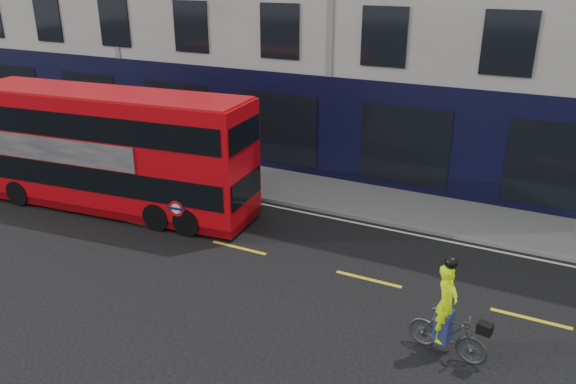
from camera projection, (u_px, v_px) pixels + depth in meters
The scene contains 7 objects.
ground at pixel (210, 271), 15.26m from camera, with size 120.00×120.00×0.00m, color black.
pavement at pixel (310, 190), 20.63m from camera, with size 60.00×3.00×0.12m, color slate.
kerb at pixel (292, 204), 19.39m from camera, with size 60.00×0.12×0.13m, color gray.
road_edge_line at pixel (288, 209), 19.16m from camera, with size 58.00×0.10×0.01m, color silver.
lane_dashes at pixel (239, 248), 16.51m from camera, with size 58.00×0.12×0.01m, color yellow, non-canonical shape.
bus at pixel (111, 150), 18.56m from camera, with size 10.14×3.23×4.02m.
cyclist at pixel (447, 323), 11.69m from camera, with size 1.80×0.79×2.31m.
Camera 1 is at (7.92, -11.00, 7.64)m, focal length 35.00 mm.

